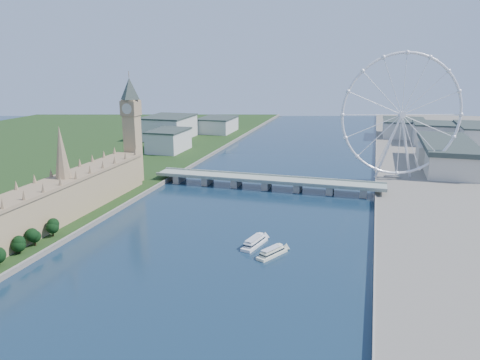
% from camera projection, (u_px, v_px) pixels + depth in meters
% --- Properties ---
extents(parliament_range, '(24.00, 200.00, 70.00)m').
position_uv_depth(parliament_range, '(66.00, 197.00, 356.30)').
color(parliament_range, tan).
rests_on(parliament_range, ground).
extents(big_ben, '(20.02, 20.02, 110.00)m').
position_uv_depth(big_ben, '(131.00, 117.00, 444.54)').
color(big_ben, tan).
rests_on(big_ben, ground).
extents(westminster_bridge, '(220.00, 22.00, 9.50)m').
position_uv_depth(westminster_bridge, '(267.00, 181.00, 446.33)').
color(westminster_bridge, gray).
rests_on(westminster_bridge, ground).
extents(london_eye, '(113.60, 39.12, 124.30)m').
position_uv_depth(london_eye, '(402.00, 115.00, 450.29)').
color(london_eye, silver).
rests_on(london_eye, ground).
extents(county_hall, '(54.00, 144.00, 35.00)m').
position_uv_depth(county_hall, '(445.00, 169.00, 522.57)').
color(county_hall, beige).
rests_on(county_hall, ground).
extents(city_skyline, '(505.00, 280.00, 32.00)m').
position_uv_depth(city_skyline, '(333.00, 132.00, 675.22)').
color(city_skyline, beige).
rests_on(city_skyline, ground).
extents(tour_boat_near, '(13.90, 29.82, 6.38)m').
position_uv_depth(tour_boat_near, '(255.00, 246.00, 310.92)').
color(tour_boat_near, white).
rests_on(tour_boat_near, ground).
extents(tour_boat_far, '(18.35, 26.85, 5.88)m').
position_uv_depth(tour_boat_far, '(272.00, 256.00, 295.33)').
color(tour_boat_far, beige).
rests_on(tour_boat_far, ground).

